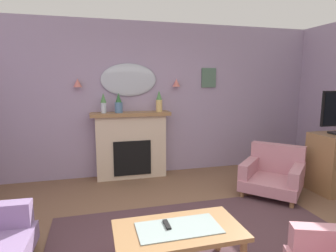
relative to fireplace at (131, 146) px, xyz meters
The scene contains 12 objects.
wall_back 0.93m from the fireplace, 26.43° to the left, with size 7.22×0.10×2.72m, color #9E8CA8.
fireplace is the anchor object (origin of this frame).
mantel_vase_right 0.89m from the fireplace, behind, with size 0.10×0.10×0.33m.
mantel_vase_centre 0.76m from the fireplace, behind, with size 0.13×0.13×0.34m.
mantel_vase_left 0.91m from the fireplace, ahead, with size 0.11×0.11×0.37m.
wall_mirror 1.15m from the fireplace, 90.00° to the left, with size 0.96×0.06×0.56m, color #B2BCC6.
wall_sconce_left 1.38m from the fireplace, behind, with size 0.14×0.14×0.14m, color #D17066.
wall_sconce_right 1.38m from the fireplace, ahead, with size 0.14×0.14×0.14m, color #D17066.
framed_picture 1.91m from the fireplace, ahead, with size 0.28×0.03×0.36m, color #4C6B56.
coffee_table 2.69m from the fireplace, 88.97° to the right, with size 1.10×0.60×0.45m.
tv_remote 2.62m from the fireplace, 90.87° to the right, with size 0.04×0.16×0.02m, color black.
armchair_by_coffee_table 2.38m from the fireplace, 32.51° to the right, with size 1.15×1.14×0.71m.
Camera 1 is at (-1.07, -2.12, 1.69)m, focal length 30.17 mm.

